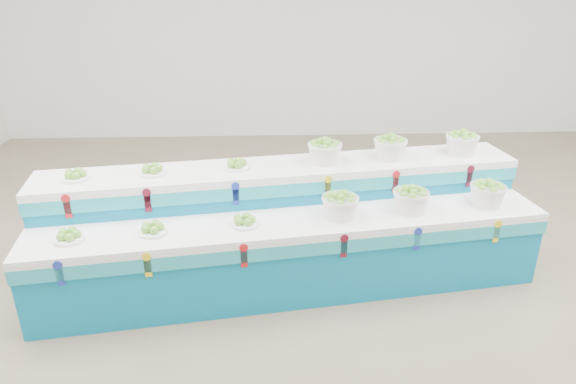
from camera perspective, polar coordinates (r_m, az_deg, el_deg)
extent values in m
plane|color=brown|center=(4.62, 5.44, -12.39)|extent=(10.00, 10.00, 0.00)
plane|color=silver|center=(8.75, 1.48, 18.93)|extent=(10.00, 0.00, 10.00)
cylinder|color=white|center=(4.44, -23.05, -4.37)|extent=(0.28, 0.28, 0.10)
cylinder|color=white|center=(4.33, -14.73, -3.84)|extent=(0.28, 0.28, 0.10)
cylinder|color=white|center=(4.33, -4.85, -3.10)|extent=(0.28, 0.28, 0.10)
cylinder|color=white|center=(4.81, -22.42, 1.84)|extent=(0.28, 0.28, 0.10)
cylinder|color=white|center=(4.72, -14.78, 2.46)|extent=(0.28, 0.28, 0.10)
cylinder|color=white|center=(4.72, -5.72, 3.14)|extent=(0.28, 0.28, 0.10)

